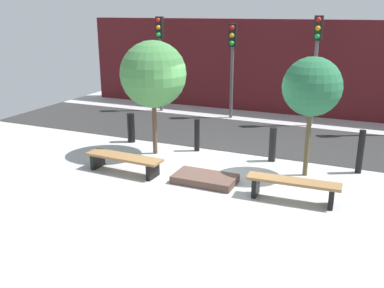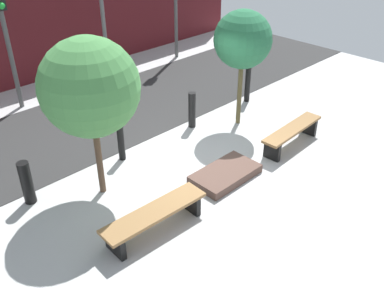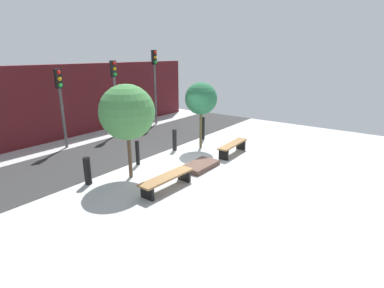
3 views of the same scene
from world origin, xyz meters
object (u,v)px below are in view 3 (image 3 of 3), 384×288
object	(u,v)px
bollard_left	(138,153)
traffic_light_east	(155,74)
bench_right	(233,146)
tree_behind_left_bench	(127,112)
bollard_center	(175,140)
traffic_light_mid_west	(60,94)
planter_bed	(200,166)
tree_behind_right_bench	(201,99)
bollard_right	(203,128)
traffic_light_mid_east	(115,84)
bench_left	(167,180)
bollard_far_left	(87,171)

from	to	relation	value
bollard_left	traffic_light_east	bearing A→B (deg)	37.05
bench_right	tree_behind_left_bench	distance (m)	4.77
bollard_center	traffic_light_mid_west	world-z (taller)	traffic_light_mid_west
planter_bed	traffic_light_mid_west	world-z (taller)	traffic_light_mid_west
tree_behind_right_bench	bollard_right	distance (m)	2.10
traffic_light_mid_east	traffic_light_east	xyz separation A→B (m)	(2.89, 0.00, 0.32)
tree_behind_left_bench	bench_right	bearing A→B (deg)	-21.29
bench_left	bollard_right	xyz separation A→B (m)	(5.28, 2.27, 0.22)
planter_bed	traffic_light_mid_east	distance (m)	6.77
tree_behind_right_bench	bollard_left	bearing A→B (deg)	167.82
traffic_light_east	tree_behind_left_bench	bearing A→B (deg)	-143.30
bench_right	bollard_right	distance (m)	2.57
planter_bed	bollard_right	bearing A→B (deg)	32.71
traffic_light_mid_east	traffic_light_east	world-z (taller)	traffic_light_east
bollard_left	bollard_right	bearing A→B (deg)	0.00
tree_behind_right_bench	traffic_light_mid_west	world-z (taller)	traffic_light_mid_west
tree_behind_left_bench	bollard_left	bearing A→B (deg)	34.71
bollard_left	traffic_light_mid_east	bearing A→B (deg)	58.31
bench_right	planter_bed	bearing A→B (deg)	172.04
bollard_far_left	traffic_light_east	xyz separation A→B (m)	(7.56, 4.08, 2.41)
planter_bed	bollard_far_left	xyz separation A→B (m)	(-3.23, 2.07, 0.35)
planter_bed	tree_behind_right_bench	distance (m)	3.22
bench_right	tree_behind_left_bench	xyz separation A→B (m)	(-4.10, 1.60, 1.85)
planter_bed	traffic_light_east	size ratio (longest dim) A/B	0.35
planter_bed	bollard_left	size ratio (longest dim) A/B	1.57
tree_behind_left_bench	bollard_right	xyz separation A→B (m)	(5.28, 0.67, -1.65)
bollard_right	traffic_light_mid_east	distance (m)	4.88
tree_behind_right_bench	traffic_light_east	bearing A→B (deg)	64.36
planter_bed	traffic_light_mid_east	size ratio (longest dim) A/B	0.39
tree_behind_right_bench	bollard_left	size ratio (longest dim) A/B	3.10
traffic_light_mid_west	bench_left	bearing A→B (deg)	-95.44
tree_behind_right_bench	bollard_left	distance (m)	3.62
tree_behind_right_bench	bollard_far_left	xyz separation A→B (m)	(-5.28, 0.67, -1.71)
planter_bed	tree_behind_left_bench	xyz separation A→B (m)	(-2.05, 1.40, 2.11)
bollard_right	tree_behind_left_bench	bearing A→B (deg)	-172.71
bench_right	traffic_light_mid_west	bearing A→B (deg)	116.42
planter_bed	tree_behind_left_bench	distance (m)	3.26
tree_behind_left_bench	tree_behind_right_bench	xyz separation A→B (m)	(4.10, -0.00, -0.05)
bench_right	traffic_light_east	xyz separation A→B (m)	(2.28, 6.36, 2.50)
planter_bed	bollard_far_left	distance (m)	3.85
tree_behind_right_bench	bollard_center	size ratio (longest dim) A/B	3.11
bollard_center	bollard_right	bearing A→B (deg)	0.00
bench_right	tree_behind_right_bench	xyz separation A→B (m)	(0.00, 1.60, 1.81)
bench_right	traffic_light_mid_east	xyz separation A→B (m)	(-0.61, 6.35, 2.18)
tree_behind_left_bench	traffic_light_east	bearing A→B (deg)	36.70
planter_bed	bollard_right	xyz separation A→B (m)	(3.23, 2.07, 0.45)
traffic_light_mid_west	bollard_center	bearing A→B (deg)	-58.31
tree_behind_left_bench	traffic_light_mid_west	xyz separation A→B (m)	(0.61, 4.76, 0.14)
bollard_far_left	tree_behind_right_bench	bearing A→B (deg)	-7.29
bollard_left	traffic_light_mid_west	world-z (taller)	traffic_light_mid_west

